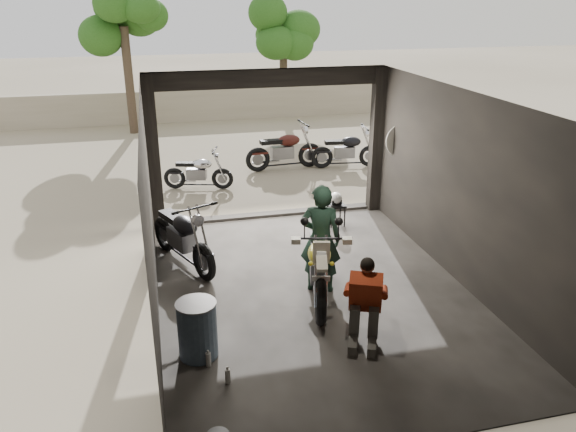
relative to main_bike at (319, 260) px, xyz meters
name	(u,v)px	position (x,y,z in m)	size (l,w,h in m)	color
ground	(313,292)	(-0.02, 0.18, -0.67)	(80.00, 80.00, 0.00)	#7A6D56
garage	(305,209)	(-0.02, 0.73, 0.61)	(7.00, 7.13, 3.20)	#2D2B28
boundary_wall	(213,104)	(-0.02, 14.18, -0.07)	(18.00, 0.30, 1.20)	gray
tree_left	(122,13)	(-3.02, 12.68, 3.31)	(2.20, 2.20, 5.60)	#382B1E
tree_right	(283,23)	(2.78, 14.18, 2.89)	(2.20, 2.20, 5.00)	#382B1E
main_bike	(319,260)	(0.00, 0.00, 0.00)	(0.83, 2.01, 1.34)	beige
left_bike	(182,232)	(-2.02, 1.74, -0.03)	(0.78, 1.90, 1.29)	black
outside_bike_a	(198,169)	(-1.37, 5.94, -0.16)	(0.63, 1.52, 1.03)	black
outside_bike_b	(284,147)	(1.12, 7.09, -0.02)	(0.79, 1.92, 1.30)	#3B120E
outside_bike_c	(346,147)	(2.86, 6.85, -0.09)	(0.71, 1.73, 1.17)	black
rider	(320,239)	(0.10, 0.24, 0.25)	(0.67, 0.44, 1.84)	black
mechanic	(365,305)	(0.26, -1.36, -0.07)	(0.61, 0.82, 1.19)	#A43315
stool	(336,207)	(1.23, 2.83, -0.26)	(0.35, 0.35, 0.49)	black
helmet	(336,198)	(1.22, 2.84, -0.06)	(0.27, 0.29, 0.26)	silver
oil_drum	(198,330)	(-2.02, -1.14, -0.26)	(0.53, 0.53, 0.82)	#394B60
sign_post	(400,157)	(2.66, 2.94, 0.71)	(0.70, 0.08, 2.09)	black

